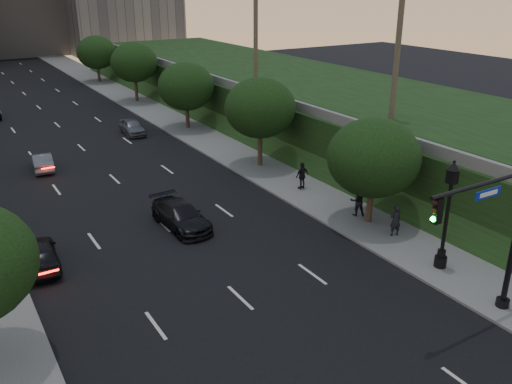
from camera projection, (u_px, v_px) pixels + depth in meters
ground at (307, 361)px, 20.18m from camera, size 160.00×160.00×0.00m
road_surface at (88, 154)px, 44.01m from camera, size 16.00×140.00×0.02m
sidewalk_right at (201, 135)px, 48.95m from camera, size 4.50×140.00×0.15m
embankment at (319, 104)px, 52.33m from camera, size 18.00×90.00×4.00m
parapet_wall at (243, 88)px, 47.36m from camera, size 0.35×90.00×0.70m
tree_right_a at (374, 158)px, 30.04m from camera, size 5.20×5.20×6.24m
tree_right_b at (260, 108)px, 39.39m from camera, size 5.20×5.20×6.74m
tree_right_c at (186, 86)px, 49.91m from camera, size 5.20×5.20×6.24m
tree_right_d at (134, 62)px, 60.85m from camera, size 5.20×5.20×6.74m
tree_right_e at (96, 52)px, 72.95m from camera, size 5.20×5.20×6.24m
traffic_signal_mast at (499, 238)px, 21.49m from camera, size 5.68×0.56×7.00m
street_lamp at (446, 220)px, 25.61m from camera, size 0.64×0.64×5.62m
sedan_near_left at (40, 254)px, 26.50m from camera, size 2.03×4.31×1.42m
sedan_mid_left at (42, 162)px, 40.17m from camera, size 1.71×3.98×1.27m
sedan_near_right at (181, 216)px, 30.82m from camera, size 2.26×5.00×1.42m
sedan_far_right at (132, 127)px, 49.37m from camera, size 1.87×4.20×1.40m
pedestrian_a at (395, 220)px, 29.41m from camera, size 0.74×0.59×1.79m
pedestrian_b at (358, 201)px, 31.95m from camera, size 1.11×1.02×1.85m
pedestrian_c at (302, 175)px, 36.05m from camera, size 1.13×0.59×1.84m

